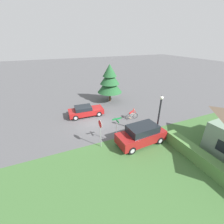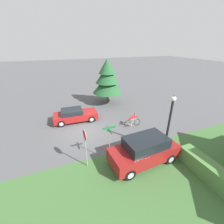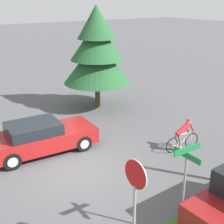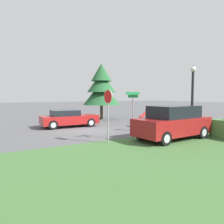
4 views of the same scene
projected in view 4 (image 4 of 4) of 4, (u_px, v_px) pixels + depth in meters
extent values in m
plane|color=#515154|center=(86.00, 130.00, 15.77)|extent=(140.00, 140.00, 0.00)
cube|color=maroon|center=(69.00, 120.00, 17.40)|extent=(2.03, 4.48, 0.66)
cube|color=black|center=(65.00, 113.00, 17.19)|extent=(1.70, 2.15, 0.44)
cylinder|color=black|center=(83.00, 121.00, 18.84)|extent=(0.26, 0.70, 0.69)
cylinder|color=#ADADB2|center=(83.00, 121.00, 18.84)|extent=(0.25, 0.41, 0.40)
cylinder|color=black|center=(91.00, 123.00, 17.41)|extent=(0.26, 0.70, 0.69)
cylinder|color=#ADADB2|center=(91.00, 123.00, 17.41)|extent=(0.25, 0.41, 0.40)
cylinder|color=black|center=(48.00, 123.00, 17.43)|extent=(0.26, 0.70, 0.69)
cylinder|color=#ADADB2|center=(48.00, 123.00, 17.43)|extent=(0.25, 0.41, 0.40)
cylinder|color=black|center=(53.00, 125.00, 15.99)|extent=(0.26, 0.70, 0.69)
cylinder|color=#ADADB2|center=(53.00, 125.00, 15.99)|extent=(0.25, 0.41, 0.40)
torus|color=black|center=(138.00, 123.00, 17.11)|extent=(0.11, 0.70, 0.69)
torus|color=black|center=(149.00, 123.00, 17.54)|extent=(0.11, 0.70, 0.69)
cylinder|color=beige|center=(141.00, 121.00, 17.21)|extent=(0.05, 0.18, 0.52)
cylinder|color=beige|center=(145.00, 121.00, 17.37)|extent=(0.10, 0.63, 0.56)
cylinder|color=beige|center=(144.00, 118.00, 17.32)|extent=(0.11, 0.75, 0.06)
cylinder|color=beige|center=(140.00, 124.00, 17.18)|extent=(0.07, 0.34, 0.15)
cylinder|color=beige|center=(139.00, 121.00, 17.13)|extent=(0.05, 0.21, 0.41)
cylinder|color=beige|center=(148.00, 120.00, 17.51)|extent=(0.05, 0.12, 0.43)
cylinder|color=black|center=(148.00, 117.00, 17.48)|extent=(0.44, 0.07, 0.02)
ellipsoid|color=black|center=(140.00, 118.00, 17.16)|extent=(0.10, 0.21, 0.05)
cylinder|color=slate|center=(140.00, 120.00, 17.16)|extent=(0.13, 0.26, 0.43)
cylinder|color=slate|center=(142.00, 121.00, 17.24)|extent=(0.13, 0.26, 0.58)
cylinder|color=beige|center=(141.00, 124.00, 17.21)|extent=(0.08, 0.08, 0.30)
cylinder|color=beige|center=(143.00, 125.00, 17.26)|extent=(0.17, 0.08, 0.21)
cylinder|color=red|center=(143.00, 115.00, 17.26)|extent=(0.29, 0.70, 0.53)
cylinder|color=red|center=(146.00, 115.00, 17.35)|extent=(0.09, 0.25, 0.36)
cylinder|color=red|center=(148.00, 115.00, 17.49)|extent=(0.09, 0.25, 0.36)
sphere|color=beige|center=(146.00, 111.00, 17.36)|extent=(0.19, 0.19, 0.19)
ellipsoid|color=red|center=(146.00, 110.00, 17.35)|extent=(0.22, 0.18, 0.12)
cube|color=maroon|center=(172.00, 126.00, 12.47)|extent=(2.23, 4.77, 0.94)
cube|color=black|center=(174.00, 112.00, 12.47)|extent=(1.89, 2.89, 0.68)
cylinder|color=black|center=(178.00, 129.00, 14.11)|extent=(0.31, 0.75, 0.74)
cylinder|color=#ADADB2|center=(178.00, 129.00, 14.11)|extent=(0.30, 0.44, 0.43)
cylinder|color=black|center=(202.00, 132.00, 12.68)|extent=(0.31, 0.75, 0.74)
cylinder|color=#ADADB2|center=(202.00, 132.00, 12.68)|extent=(0.30, 0.44, 0.43)
cylinder|color=black|center=(141.00, 133.00, 12.32)|extent=(0.31, 0.75, 0.74)
cylinder|color=#ADADB2|center=(141.00, 133.00, 12.32)|extent=(0.30, 0.44, 0.43)
cylinder|color=black|center=(165.00, 138.00, 10.88)|extent=(0.31, 0.75, 0.74)
cylinder|color=#ADADB2|center=(165.00, 138.00, 10.88)|extent=(0.30, 0.44, 0.43)
cylinder|color=gray|center=(108.00, 123.00, 11.42)|extent=(0.07, 0.07, 2.15)
cylinder|color=red|center=(108.00, 97.00, 11.32)|extent=(0.70, 0.07, 0.70)
cylinder|color=silver|center=(108.00, 97.00, 11.32)|extent=(0.74, 0.07, 0.74)
cylinder|color=black|center=(192.00, 103.00, 13.95)|extent=(0.16, 0.16, 4.01)
sphere|color=white|center=(193.00, 69.00, 13.79)|extent=(0.36, 0.36, 0.36)
cone|color=black|center=(193.00, 66.00, 13.78)|extent=(0.21, 0.21, 0.14)
cylinder|color=gray|center=(133.00, 119.00, 12.20)|extent=(0.06, 0.06, 2.41)
cube|color=#197238|center=(133.00, 96.00, 12.11)|extent=(0.90, 0.03, 0.16)
cube|color=#197238|center=(133.00, 93.00, 12.10)|extent=(0.03, 0.90, 0.16)
cylinder|color=#4C3823|center=(102.00, 112.00, 22.93)|extent=(0.30, 0.30, 1.54)
cone|color=#23562D|center=(101.00, 93.00, 22.78)|extent=(3.82, 3.82, 2.39)
cone|color=#23562D|center=(101.00, 82.00, 22.69)|extent=(2.98, 2.98, 2.10)
cone|color=#23562D|center=(101.00, 72.00, 22.62)|extent=(2.14, 2.14, 1.82)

